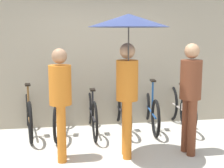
{
  "coord_description": "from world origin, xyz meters",
  "views": [
    {
      "loc": [
        -0.83,
        -4.2,
        1.85
      ],
      "look_at": [
        0.0,
        0.87,
        1.0
      ],
      "focal_mm": 50.0,
      "sensor_mm": 36.0,
      "label": 1
    }
  ],
  "objects_px": {
    "pedestrian_center": "(128,43)",
    "parked_bicycle_5": "(179,107)",
    "pedestrian_leading": "(60,96)",
    "pedestrian_trailing": "(190,90)",
    "parked_bicycle_0": "(28,114)",
    "parked_bicycle_1": "(61,113)",
    "parked_bicycle_3": "(121,110)",
    "parked_bicycle_4": "(151,110)",
    "parked_bicycle_2": "(92,112)"
  },
  "relations": [
    {
      "from": "parked_bicycle_1",
      "to": "parked_bicycle_5",
      "type": "height_order",
      "value": "parked_bicycle_1"
    },
    {
      "from": "parked_bicycle_1",
      "to": "pedestrian_center",
      "type": "bearing_deg",
      "value": -138.72
    },
    {
      "from": "parked_bicycle_0",
      "to": "pedestrian_trailing",
      "type": "height_order",
      "value": "pedestrian_trailing"
    },
    {
      "from": "parked_bicycle_1",
      "to": "parked_bicycle_5",
      "type": "xyz_separation_m",
      "value": [
        2.31,
        0.02,
        0.02
      ]
    },
    {
      "from": "pedestrian_leading",
      "to": "parked_bicycle_4",
      "type": "bearing_deg",
      "value": -143.74
    },
    {
      "from": "parked_bicycle_3",
      "to": "pedestrian_center",
      "type": "xyz_separation_m",
      "value": [
        -0.19,
        -1.46,
        1.33
      ]
    },
    {
      "from": "parked_bicycle_5",
      "to": "pedestrian_trailing",
      "type": "xyz_separation_m",
      "value": [
        -0.37,
        -1.36,
        0.6
      ]
    },
    {
      "from": "parked_bicycle_0",
      "to": "parked_bicycle_5",
      "type": "distance_m",
      "value": 2.89
    },
    {
      "from": "pedestrian_trailing",
      "to": "parked_bicycle_3",
      "type": "bearing_deg",
      "value": -67.43
    },
    {
      "from": "parked_bicycle_3",
      "to": "parked_bicycle_4",
      "type": "bearing_deg",
      "value": -93.28
    },
    {
      "from": "parked_bicycle_0",
      "to": "parked_bicycle_3",
      "type": "bearing_deg",
      "value": -97.34
    },
    {
      "from": "parked_bicycle_2",
      "to": "parked_bicycle_4",
      "type": "distance_m",
      "value": 1.16
    },
    {
      "from": "parked_bicycle_5",
      "to": "pedestrian_center",
      "type": "relative_size",
      "value": 0.83
    },
    {
      "from": "parked_bicycle_3",
      "to": "pedestrian_center",
      "type": "height_order",
      "value": "pedestrian_center"
    },
    {
      "from": "pedestrian_leading",
      "to": "pedestrian_center",
      "type": "xyz_separation_m",
      "value": [
        0.95,
        -0.12,
        0.75
      ]
    },
    {
      "from": "parked_bicycle_1",
      "to": "parked_bicycle_4",
      "type": "bearing_deg",
      "value": -82.41
    },
    {
      "from": "parked_bicycle_4",
      "to": "pedestrian_center",
      "type": "height_order",
      "value": "pedestrian_center"
    },
    {
      "from": "parked_bicycle_1",
      "to": "parked_bicycle_4",
      "type": "xyz_separation_m",
      "value": [
        1.73,
        0.03,
        -0.01
      ]
    },
    {
      "from": "pedestrian_leading",
      "to": "pedestrian_trailing",
      "type": "height_order",
      "value": "pedestrian_trailing"
    },
    {
      "from": "parked_bicycle_2",
      "to": "parked_bicycle_5",
      "type": "height_order",
      "value": "parked_bicycle_2"
    },
    {
      "from": "parked_bicycle_2",
      "to": "parked_bicycle_5",
      "type": "bearing_deg",
      "value": -88.28
    },
    {
      "from": "parked_bicycle_4",
      "to": "pedestrian_trailing",
      "type": "relative_size",
      "value": 1.04
    },
    {
      "from": "parked_bicycle_1",
      "to": "parked_bicycle_3",
      "type": "height_order",
      "value": "parked_bicycle_1"
    },
    {
      "from": "parked_bicycle_0",
      "to": "parked_bicycle_1",
      "type": "bearing_deg",
      "value": -101.46
    },
    {
      "from": "parked_bicycle_5",
      "to": "pedestrian_leading",
      "type": "bearing_deg",
      "value": 120.86
    },
    {
      "from": "parked_bicycle_5",
      "to": "pedestrian_center",
      "type": "bearing_deg",
      "value": 138.0
    },
    {
      "from": "parked_bicycle_1",
      "to": "parked_bicycle_2",
      "type": "distance_m",
      "value": 0.58
    },
    {
      "from": "parked_bicycle_3",
      "to": "parked_bicycle_5",
      "type": "bearing_deg",
      "value": -91.99
    },
    {
      "from": "pedestrian_leading",
      "to": "parked_bicycle_3",
      "type": "bearing_deg",
      "value": -131.41
    },
    {
      "from": "parked_bicycle_0",
      "to": "parked_bicycle_1",
      "type": "relative_size",
      "value": 1.0
    },
    {
      "from": "pedestrian_center",
      "to": "parked_bicycle_5",
      "type": "bearing_deg",
      "value": -127.25
    },
    {
      "from": "parked_bicycle_3",
      "to": "parked_bicycle_4",
      "type": "distance_m",
      "value": 0.58
    },
    {
      "from": "parked_bicycle_0",
      "to": "parked_bicycle_4",
      "type": "xyz_separation_m",
      "value": [
        2.31,
        -0.0,
        -0.02
      ]
    },
    {
      "from": "parked_bicycle_2",
      "to": "pedestrian_center",
      "type": "relative_size",
      "value": 0.85
    },
    {
      "from": "parked_bicycle_1",
      "to": "parked_bicycle_5",
      "type": "bearing_deg",
      "value": -82.82
    },
    {
      "from": "parked_bicycle_1",
      "to": "pedestrian_trailing",
      "type": "xyz_separation_m",
      "value": [
        1.94,
        -1.34,
        0.62
      ]
    },
    {
      "from": "parked_bicycle_3",
      "to": "pedestrian_leading",
      "type": "xyz_separation_m",
      "value": [
        -1.14,
        -1.33,
        0.58
      ]
    },
    {
      "from": "pedestrian_trailing",
      "to": "pedestrian_leading",
      "type": "bearing_deg",
      "value": -8.7
    },
    {
      "from": "pedestrian_center",
      "to": "pedestrian_trailing",
      "type": "height_order",
      "value": "pedestrian_center"
    },
    {
      "from": "parked_bicycle_4",
      "to": "pedestrian_leading",
      "type": "distance_m",
      "value": 2.24
    },
    {
      "from": "parked_bicycle_0",
      "to": "pedestrian_center",
      "type": "relative_size",
      "value": 0.83
    },
    {
      "from": "parked_bicycle_1",
      "to": "parked_bicycle_3",
      "type": "relative_size",
      "value": 1.02
    },
    {
      "from": "parked_bicycle_3",
      "to": "parked_bicycle_4",
      "type": "relative_size",
      "value": 0.97
    },
    {
      "from": "parked_bicycle_1",
      "to": "pedestrian_leading",
      "type": "bearing_deg",
      "value": -172.85
    },
    {
      "from": "parked_bicycle_3",
      "to": "pedestrian_trailing",
      "type": "xyz_separation_m",
      "value": [
        0.79,
        -1.4,
        0.62
      ]
    },
    {
      "from": "parked_bicycle_1",
      "to": "parked_bicycle_3",
      "type": "xyz_separation_m",
      "value": [
        1.16,
        0.06,
        0.0
      ]
    },
    {
      "from": "parked_bicycle_2",
      "to": "pedestrian_trailing",
      "type": "xyz_separation_m",
      "value": [
        1.36,
        -1.32,
        0.62
      ]
    },
    {
      "from": "parked_bicycle_1",
      "to": "pedestrian_center",
      "type": "height_order",
      "value": "pedestrian_center"
    },
    {
      "from": "parked_bicycle_1",
      "to": "parked_bicycle_3",
      "type": "bearing_deg",
      "value": -80.28
    },
    {
      "from": "parked_bicycle_0",
      "to": "pedestrian_trailing",
      "type": "xyz_separation_m",
      "value": [
        2.52,
        -1.37,
        0.61
      ]
    }
  ]
}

